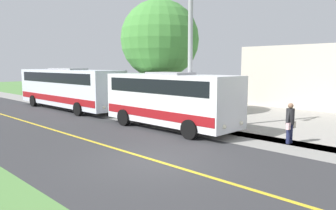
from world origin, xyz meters
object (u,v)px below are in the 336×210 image
(street_light_pole, at_px, (189,33))
(tree_curbside, at_px, (160,40))
(transit_bus_rear, at_px, (68,87))
(shuttle_bus_front, at_px, (170,98))
(pedestrian_with_bags, at_px, (290,122))

(street_light_pole, distance_m, tree_curbside, 5.31)
(transit_bus_rear, distance_m, tree_curbside, 8.18)
(shuttle_bus_front, relative_size, tree_curbside, 1.03)
(shuttle_bus_front, height_order, pedestrian_with_bags, shuttle_bus_front)
(shuttle_bus_front, distance_m, transit_bus_rear, 10.69)
(transit_bus_rear, bearing_deg, tree_curbside, 112.61)
(pedestrian_with_bags, xyz_separation_m, tree_curbside, (-1.70, -9.64, 4.03))
(shuttle_bus_front, height_order, transit_bus_rear, transit_bus_rear)
(shuttle_bus_front, xyz_separation_m, transit_bus_rear, (-0.01, -10.69, 0.08))
(transit_bus_rear, bearing_deg, pedestrian_with_bags, 94.08)
(transit_bus_rear, height_order, tree_curbside, tree_curbside)
(transit_bus_rear, distance_m, pedestrian_with_bags, 16.62)
(pedestrian_with_bags, height_order, tree_curbside, tree_curbside)
(street_light_pole, xyz_separation_m, tree_curbside, (-2.51, -4.68, 0.06))
(shuttle_bus_front, relative_size, transit_bus_rear, 0.69)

